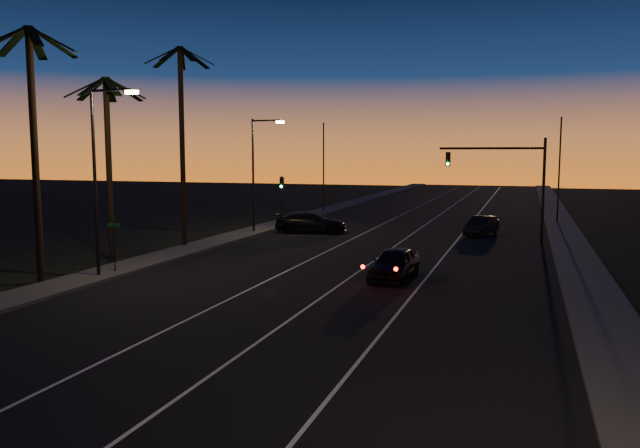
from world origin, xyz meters
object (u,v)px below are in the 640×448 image
(lead_car, at_px, (394,263))
(right_car, at_px, (482,226))
(cross_car, at_px, (311,222))
(signal_mast, at_px, (508,171))

(lead_car, bearing_deg, right_car, 81.02)
(right_car, xyz_separation_m, cross_car, (-12.28, -2.67, 0.09))
(signal_mast, bearing_deg, lead_car, -106.04)
(lead_car, height_order, right_car, lead_car)
(lead_car, xyz_separation_m, cross_car, (-9.47, 15.14, 0.03))
(right_car, bearing_deg, lead_car, -98.98)
(signal_mast, relative_size, lead_car, 1.43)
(lead_car, relative_size, right_car, 1.13)
(signal_mast, distance_m, lead_car, 16.98)
(signal_mast, relative_size, right_car, 1.62)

